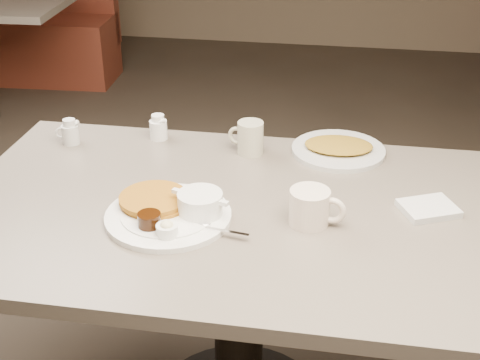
% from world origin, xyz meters
% --- Properties ---
extents(diner_table, '(1.50, 0.90, 0.75)m').
position_xyz_m(diner_table, '(0.00, 0.00, 0.58)').
color(diner_table, slate).
rests_on(diner_table, ground).
extents(main_plate, '(0.41, 0.39, 0.07)m').
position_xyz_m(main_plate, '(-0.16, -0.08, 0.77)').
color(main_plate, white).
rests_on(main_plate, diner_table).
extents(coffee_mug_near, '(0.15, 0.11, 0.09)m').
position_xyz_m(coffee_mug_near, '(0.19, -0.04, 0.80)').
color(coffee_mug_near, white).
rests_on(coffee_mug_near, diner_table).
extents(napkin, '(0.17, 0.15, 0.02)m').
position_xyz_m(napkin, '(0.48, 0.06, 0.76)').
color(napkin, silver).
rests_on(napkin, diner_table).
extents(coffee_mug_far, '(0.12, 0.09, 0.10)m').
position_xyz_m(coffee_mug_far, '(-0.02, 0.32, 0.80)').
color(coffee_mug_far, beige).
rests_on(coffee_mug_far, diner_table).
extents(creamer_left, '(0.08, 0.06, 0.08)m').
position_xyz_m(creamer_left, '(-0.58, 0.30, 0.79)').
color(creamer_left, silver).
rests_on(creamer_left, diner_table).
extents(creamer_right, '(0.07, 0.07, 0.08)m').
position_xyz_m(creamer_right, '(-0.32, 0.38, 0.79)').
color(creamer_right, white).
rests_on(creamer_right, diner_table).
extents(hash_plate, '(0.29, 0.29, 0.04)m').
position_xyz_m(hash_plate, '(0.24, 0.37, 0.76)').
color(hash_plate, beige).
rests_on(hash_plate, diner_table).
extents(booth_back_left, '(1.26, 1.45, 1.12)m').
position_xyz_m(booth_back_left, '(-1.99, 2.80, 0.41)').
color(booth_back_left, brown).
rests_on(booth_back_left, ground).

